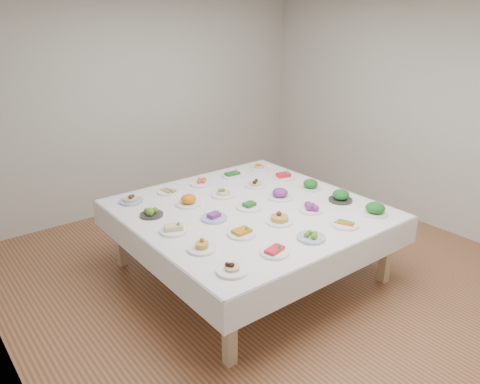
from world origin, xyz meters
TOP-DOWN VIEW (x-y plane):
  - room_envelope at (0.00, 0.00)m, footprint 5.02×5.02m
  - display_table at (-0.13, 0.07)m, footprint 2.37×2.37m
  - dish_0 at (-1.02, -0.81)m, footprint 0.25×0.25m
  - dish_1 at (-0.57, -0.80)m, footprint 0.24×0.24m
  - dish_2 at (-0.13, -0.80)m, footprint 0.25×0.25m
  - dish_3 at (0.32, -0.80)m, footprint 0.26×0.26m
  - dish_4 at (0.75, -0.81)m, footprint 0.28×0.28m
  - dish_5 at (-1.01, -0.37)m, footprint 0.24×0.24m
  - dish_6 at (-0.57, -0.36)m, footprint 0.26×0.26m
  - dish_7 at (-0.12, -0.37)m, footprint 0.26×0.26m
  - dish_8 at (0.30, -0.37)m, footprint 0.23×0.23m
  - dish_9 at (0.75, -0.37)m, footprint 0.25×0.25m
  - dish_10 at (-1.02, 0.07)m, footprint 0.25×0.25m
  - dish_11 at (-0.57, 0.07)m, footprint 0.25×0.25m
  - dish_12 at (-0.13, 0.07)m, footprint 0.26×0.26m
  - dish_13 at (0.30, 0.08)m, footprint 0.26×0.26m
  - dish_14 at (0.75, 0.07)m, footprint 0.23×0.23m
  - dish_15 at (-1.01, 0.51)m, footprint 0.22×0.22m
  - dish_16 at (-0.58, 0.52)m, footprint 0.26×0.26m
  - dish_17 at (-0.14, 0.51)m, footprint 0.26×0.26m
  - dish_18 at (0.31, 0.51)m, footprint 0.23×0.23m
  - dish_19 at (0.75, 0.52)m, footprint 0.25×0.25m
  - dish_20 at (-1.01, 0.95)m, footprint 0.24×0.24m
  - dish_21 at (-0.57, 0.95)m, footprint 0.24×0.23m
  - dish_22 at (-0.13, 0.95)m, footprint 0.27×0.27m
  - dish_23 at (0.31, 0.95)m, footprint 0.26×0.26m
  - dish_24 at (0.74, 0.96)m, footprint 0.23×0.23m

SIDE VIEW (x-z plane):
  - display_table at x=-0.13m, z-range 0.31..1.06m
  - dish_3 at x=0.32m, z-range 0.75..0.81m
  - dish_21 at x=-0.57m, z-range 0.75..0.81m
  - dish_11 at x=-0.57m, z-range 0.74..0.84m
  - dish_12 at x=-0.13m, z-range 0.74..0.84m
  - dish_22 at x=-0.13m, z-range 0.74..0.84m
  - dish_2 at x=-0.13m, z-range 0.74..0.84m
  - dish_1 at x=-0.57m, z-range 0.74..0.85m
  - dish_10 at x=-1.02m, z-range 0.74..0.85m
  - dish_24 at x=0.74m, z-range 0.74..0.85m
  - dish_8 at x=0.30m, z-range 0.74..0.85m
  - dish_19 at x=0.75m, z-range 0.74..0.85m
  - dish_15 at x=-1.01m, z-range 0.75..0.85m
  - dish_23 at x=0.31m, z-range 0.74..0.86m
  - dish_6 at x=-0.57m, z-range 0.74..0.86m
  - dish_5 at x=-1.01m, z-range 0.74..0.86m
  - dish_0 at x=-1.02m, z-range 0.74..0.87m
  - dish_18 at x=0.31m, z-range 0.74..0.86m
  - dish_17 at x=-0.14m, z-range 0.74..0.87m
  - dish_14 at x=0.75m, z-range 0.75..0.88m
  - dish_20 at x=-1.01m, z-range 0.75..0.88m
  - dish_7 at x=-0.12m, z-range 0.74..0.89m
  - dish_13 at x=0.30m, z-range 0.74..0.89m
  - dish_16 at x=-0.58m, z-range 0.75..0.89m
  - dish_9 at x=0.75m, z-range 0.75..0.89m
  - dish_4 at x=0.75m, z-range 0.75..0.91m
  - room_envelope at x=0.00m, z-range 0.43..3.24m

